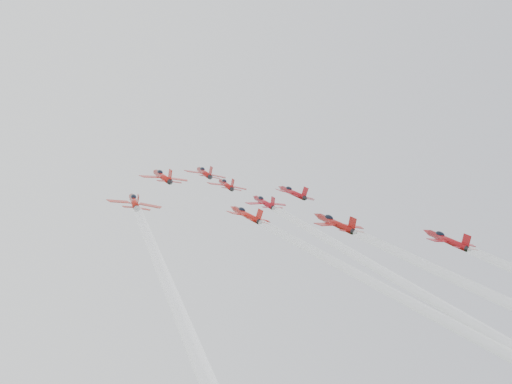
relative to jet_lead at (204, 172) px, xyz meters
name	(u,v)px	position (x,y,z in m)	size (l,w,h in m)	color
jet_lead	(204,172)	(0.00, 0.00, 0.00)	(10.40, 13.79, 7.16)	#9E100F
jet_row2_left	(162,176)	(-14.21, -12.68, -5.79)	(10.47, 13.89, 7.21)	#B31611
jet_row2_center	(226,184)	(0.00, -13.28, -6.08)	(9.07, 12.04, 6.25)	#A2100F
jet_row2_right	(292,192)	(16.69, -13.16, -6.01)	(10.22, 13.56, 7.04)	maroon
jet_center	(385,267)	(1.58, -65.85, -30.15)	(8.49, 84.07, 39.19)	#A20F1B
jet_rear_farleft	(230,294)	(-27.33, -78.45, -35.90)	(8.72, 86.36, 40.26)	#A4190F
jet_rear_left	(385,300)	(-8.23, -78.32, -35.84)	(8.44, 83.54, 38.94)	#B21711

